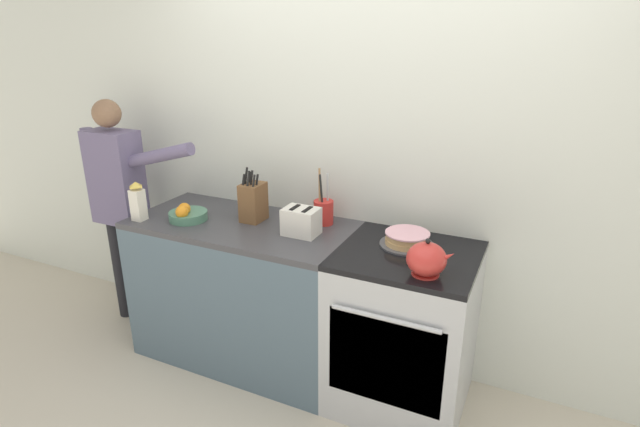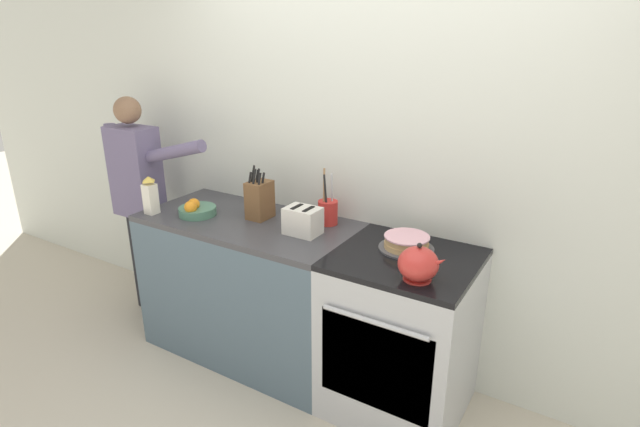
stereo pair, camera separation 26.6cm
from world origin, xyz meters
name	(u,v)px [view 2 (the right image)]	position (x,y,z in m)	size (l,w,h in m)	color
ground_plane	(315,417)	(0.00, 0.00, 0.00)	(16.00, 16.00, 0.00)	beige
wall_back	(378,158)	(0.00, 0.68, 1.30)	(8.00, 0.04, 2.60)	silver
counter_cabinet	(251,286)	(-0.69, 0.33, 0.45)	(1.33, 0.66, 0.91)	#4C6070
stove_range	(400,334)	(0.33, 0.33, 0.45)	(0.71, 0.69, 0.91)	#B7BABF
layer_cake	(407,243)	(0.30, 0.42, 0.94)	(0.29, 0.29, 0.07)	#4C4C51
tea_kettle	(419,264)	(0.47, 0.13, 0.99)	(0.23, 0.19, 0.18)	red
knife_block	(260,199)	(-0.63, 0.39, 1.03)	(0.12, 0.15, 0.32)	brown
utensil_crock	(328,211)	(-0.23, 0.52, 0.98)	(0.12, 0.12, 0.33)	red
fruit_bowl	(196,210)	(-0.99, 0.22, 0.94)	(0.23, 0.23, 0.11)	#4C7F66
toaster	(303,221)	(-0.28, 0.32, 0.98)	(0.21, 0.14, 0.16)	silver
milk_carton	(150,196)	(-1.26, 0.11, 1.02)	(0.07, 0.07, 0.24)	white
person_baker	(139,189)	(-1.66, 0.34, 0.93)	(0.91, 0.20, 1.57)	black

